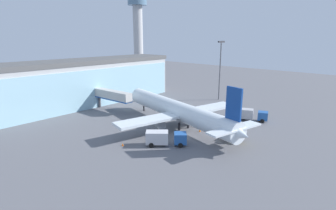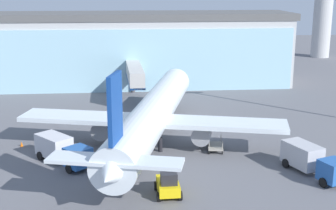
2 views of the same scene
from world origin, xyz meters
name	(u,v)px [view 1 (image 1 of 2)]	position (x,y,z in m)	size (l,w,h in m)	color
ground	(186,135)	(0.00, 0.00, 0.00)	(240.00, 240.00, 0.00)	slate
terminal_building	(85,82)	(0.00, 38.22, 6.48)	(57.64, 14.65, 12.97)	#B6B6B6
jet_bridge	(111,95)	(0.66, 26.50, 4.12)	(3.34, 14.12, 5.49)	beige
control_tower	(138,28)	(46.42, 68.92, 23.60)	(9.40, 9.40, 38.21)	#B9B9B9
apron_light_mast	(220,65)	(31.22, 12.56, 10.74)	(3.20, 0.40, 18.02)	#59595E
airplane	(178,111)	(3.09, 4.91, 3.56)	(29.93, 38.72, 11.18)	white
catering_truck	(165,138)	(-6.42, -0.35, 1.47)	(6.62, 6.81, 2.65)	#2659A5
fuel_truck	(250,114)	(18.17, -4.56, 1.47)	(4.84, 7.58, 2.65)	#2659A5
baggage_cart	(205,120)	(9.88, 2.46, 0.50)	(1.83, 2.92, 1.50)	#9E998C
pushback_tug	(235,136)	(4.10, -8.59, 0.97)	(2.36, 3.32, 2.30)	yellow
safety_cone_nose	(200,130)	(3.69, -0.73, 0.28)	(0.36, 0.36, 0.55)	orange
safety_cone_wingtip	(123,144)	(-11.85, 4.98, 0.28)	(0.36, 0.36, 0.55)	orange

